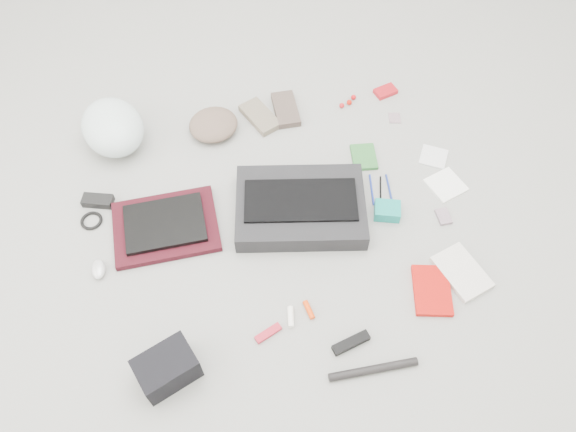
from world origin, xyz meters
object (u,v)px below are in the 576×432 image
object	(u,v)px
bike_helmet	(113,127)
accordion_wallet	(387,211)
camera_bag	(167,368)
book_red	(432,290)
laptop	(165,223)
messenger_bag	(300,207)

from	to	relation	value
bike_helmet	accordion_wallet	world-z (taller)	bike_helmet
bike_helmet	camera_bag	xyz separation A→B (m)	(0.04, -1.08, -0.03)
bike_helmet	book_red	bearing A→B (deg)	-58.94
bike_helmet	laptop	bearing A→B (deg)	-88.84
bike_helmet	camera_bag	bearing A→B (deg)	-100.84
book_red	accordion_wallet	distance (m)	0.37
laptop	book_red	distance (m)	1.05
bike_helmet	accordion_wallet	bearing A→B (deg)	-47.83
messenger_bag	accordion_wallet	distance (m)	0.35
camera_bag	accordion_wallet	size ratio (longest dim) A/B	1.90
book_red	bike_helmet	bearing A→B (deg)	152.13
book_red	accordion_wallet	world-z (taller)	accordion_wallet
camera_bag	accordion_wallet	bearing A→B (deg)	5.86
messenger_bag	laptop	xyz separation A→B (m)	(-0.53, 0.08, -0.00)
bike_helmet	book_red	size ratio (longest dim) A/B	1.58
camera_bag	accordion_wallet	xyz separation A→B (m)	(0.95, 0.40, -0.04)
messenger_bag	book_red	distance (m)	0.59
book_red	messenger_bag	bearing A→B (deg)	145.70
messenger_bag	camera_bag	size ratio (longest dim) A/B	2.65
messenger_bag	camera_bag	xyz separation A→B (m)	(-0.62, -0.50, 0.02)
accordion_wallet	laptop	bearing A→B (deg)	-169.87
book_red	accordion_wallet	size ratio (longest dim) A/B	1.98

